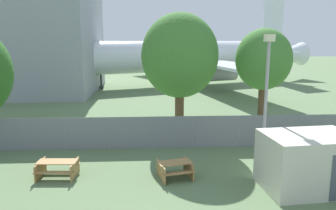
{
  "coord_description": "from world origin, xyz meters",
  "views": [
    {
      "loc": [
        -0.11,
        -7.99,
        6.26
      ],
      "look_at": [
        1.06,
        13.52,
        2.0
      ],
      "focal_mm": 35.0,
      "sensor_mm": 36.0,
      "label": 1
    }
  ],
  "objects": [
    {
      "name": "perimeter_fence",
      "position": [
        -0.0,
        10.52,
        0.96
      ],
      "size": [
        56.07,
        0.07,
        1.92
      ],
      "color": "gray",
      "rests_on": "ground"
    },
    {
      "name": "portable_cabin",
      "position": [
        6.57,
        4.81,
        1.2
      ],
      "size": [
        4.02,
        2.95,
        2.4
      ],
      "rotation": [
        0.0,
        0.0,
        0.1
      ],
      "color": "beige",
      "rests_on": "ground"
    },
    {
      "name": "tree_near_hangar",
      "position": [
        1.79,
        13.05,
        5.28
      ],
      "size": [
        4.92,
        4.92,
        8.02
      ],
      "color": "brown",
      "rests_on": "ground"
    },
    {
      "name": "picnic_bench_near_cabin",
      "position": [
        0.99,
        6.25,
        0.47
      ],
      "size": [
        1.8,
        1.71,
        0.76
      ],
      "rotation": [
        0.0,
        0.0,
        0.22
      ],
      "color": "#A37A47",
      "rests_on": "ground"
    },
    {
      "name": "picnic_bench_open_grass",
      "position": [
        -4.47,
        6.65,
        0.48
      ],
      "size": [
        1.88,
        1.49,
        0.76
      ],
      "rotation": [
        0.0,
        0.0,
        -0.05
      ],
      "color": "#A37A47",
      "rests_on": "ground"
    },
    {
      "name": "light_mast",
      "position": [
        5.74,
        8.05,
        4.1
      ],
      "size": [
        0.44,
        0.44,
        6.57
      ],
      "color": "#99999E",
      "rests_on": "ground"
    },
    {
      "name": "airplane",
      "position": [
        4.47,
        38.54,
        3.99
      ],
      "size": [
        42.74,
        34.62,
        12.56
      ],
      "rotation": [
        0.0,
        0.0,
        -2.79
      ],
      "color": "white",
      "rests_on": "ground"
    },
    {
      "name": "tree_left_of_cabin",
      "position": [
        7.09,
        12.58,
        5.04
      ],
      "size": [
        3.54,
        3.54,
        7.03
      ],
      "color": "#4C3823",
      "rests_on": "ground"
    }
  ]
}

